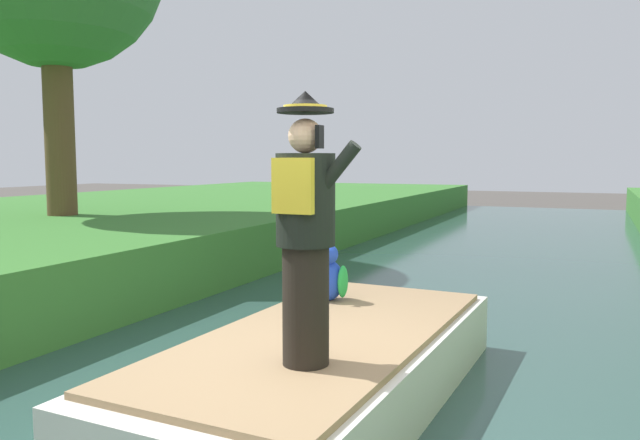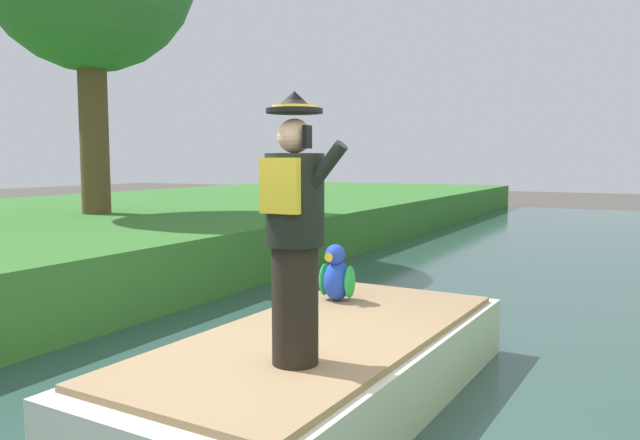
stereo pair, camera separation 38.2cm
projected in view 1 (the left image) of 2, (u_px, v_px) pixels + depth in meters
The scene contains 3 objects.
boat at pixel (326, 367), 5.15m from camera, with size 1.97×4.27×0.61m.
person_pirate at pixel (306, 230), 4.18m from camera, with size 0.61×0.42×1.85m.
parrot_plush at pixel (329, 276), 6.19m from camera, with size 0.36×0.34×0.57m.
Camera 1 is at (1.98, -3.82, 2.10)m, focal length 34.95 mm.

